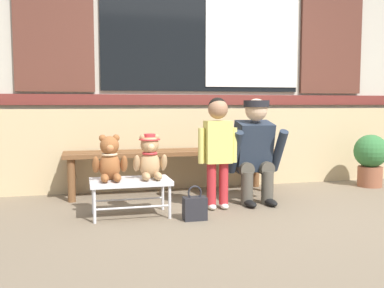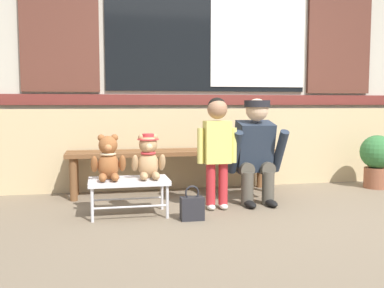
# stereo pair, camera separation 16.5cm
# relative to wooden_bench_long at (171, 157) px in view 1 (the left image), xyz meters

# --- Properties ---
(ground_plane) EXTENTS (60.00, 60.00, 0.00)m
(ground_plane) POSITION_rel_wooden_bench_long_xyz_m (0.55, -1.06, -0.37)
(ground_plane) COLOR #756651
(brick_low_wall) EXTENTS (8.15, 0.25, 0.85)m
(brick_low_wall) POSITION_rel_wooden_bench_long_xyz_m (0.55, 0.37, 0.05)
(brick_low_wall) COLOR tan
(brick_low_wall) RESTS_ON ground
(shop_facade) EXTENTS (8.31, 0.26, 3.74)m
(shop_facade) POSITION_rel_wooden_bench_long_xyz_m (0.56, 0.88, 1.50)
(shop_facade) COLOR #B7B2A3
(shop_facade) RESTS_ON ground
(wooden_bench_long) EXTENTS (2.10, 0.40, 0.44)m
(wooden_bench_long) POSITION_rel_wooden_bench_long_xyz_m (0.00, 0.00, 0.00)
(wooden_bench_long) COLOR brown
(wooden_bench_long) RESTS_ON ground
(small_display_bench) EXTENTS (0.64, 0.36, 0.30)m
(small_display_bench) POSITION_rel_wooden_bench_long_xyz_m (-0.50, -0.79, -0.11)
(small_display_bench) COLOR silver
(small_display_bench) RESTS_ON ground
(teddy_bear_plain) EXTENTS (0.28, 0.26, 0.36)m
(teddy_bear_plain) POSITION_rel_wooden_bench_long_xyz_m (-0.66, -0.79, 0.09)
(teddy_bear_plain) COLOR #93562D
(teddy_bear_plain) RESTS_ON small_display_bench
(teddy_bear_with_hat) EXTENTS (0.28, 0.27, 0.36)m
(teddy_bear_with_hat) POSITION_rel_wooden_bench_long_xyz_m (-0.34, -0.79, 0.10)
(teddy_bear_with_hat) COLOR tan
(teddy_bear_with_hat) RESTS_ON small_display_bench
(child_standing) EXTENTS (0.35, 0.18, 0.96)m
(child_standing) POSITION_rel_wooden_bench_long_xyz_m (0.25, -0.73, 0.22)
(child_standing) COLOR #B7282D
(child_standing) RESTS_ON ground
(adult_crouching) EXTENTS (0.50, 0.49, 0.95)m
(adult_crouching) POSITION_rel_wooden_bench_long_xyz_m (0.66, -0.58, 0.11)
(adult_crouching) COLOR #4C473D
(adult_crouching) RESTS_ON ground
(handbag_on_ground) EXTENTS (0.18, 0.11, 0.27)m
(handbag_on_ground) POSITION_rel_wooden_bench_long_xyz_m (-0.03, -1.03, -0.28)
(handbag_on_ground) COLOR #232328
(handbag_on_ground) RESTS_ON ground
(potted_plant) EXTENTS (0.36, 0.36, 0.57)m
(potted_plant) POSITION_rel_wooden_bench_long_xyz_m (2.19, -0.15, -0.05)
(potted_plant) COLOR brown
(potted_plant) RESTS_ON ground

